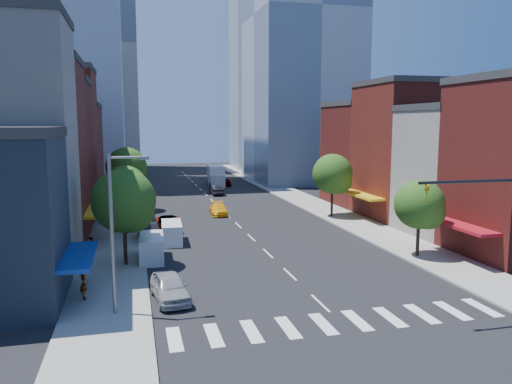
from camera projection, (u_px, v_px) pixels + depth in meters
ground at (320, 303)px, 30.16m from camera, size 220.00×220.00×0.00m
sidewalk_left at (120, 205)px, 65.61m from camera, size 5.00×120.00×0.15m
sidewalk_right at (300, 199)px, 71.59m from camera, size 5.00×120.00×0.15m
crosswalk at (340, 322)px, 27.27m from camera, size 19.00×3.00×0.01m
bldg_left_2 at (12, 155)px, 43.75m from camera, size 12.00×9.00×16.00m
bldg_left_3 at (31, 155)px, 51.99m from camera, size 12.00×8.00×15.00m
bldg_left_4 at (44, 143)px, 60.03m from camera, size 12.00×9.00×17.00m
bldg_left_5 at (57, 154)px, 69.43m from camera, size 12.00×10.00×13.00m
bldg_right_1 at (467, 173)px, 48.78m from camera, size 12.00×8.00×12.00m
bldg_right_2 at (417, 152)px, 57.22m from camera, size 12.00×10.00×15.00m
bldg_right_3 at (375, 156)px, 66.97m from camera, size 12.00×10.00×13.00m
tower_ne at (302, 17)px, 90.44m from camera, size 18.00×20.00×60.00m
tower_far_w at (96, 47)px, 113.36m from camera, size 18.00×18.00×56.00m
streetlight at (115, 224)px, 27.57m from camera, size 2.25×0.25×9.00m
tree_left_near at (126, 203)px, 37.28m from camera, size 4.80×4.80×7.30m
tree_left_mid at (127, 189)px, 47.90m from camera, size 4.20×4.20×6.65m
tree_left_far at (128, 169)px, 61.27m from camera, size 5.00×5.00×7.75m
tree_right_near at (421, 206)px, 39.99m from camera, size 4.00×4.00×6.20m
tree_right_far at (334, 175)px, 57.20m from camera, size 4.60×4.60×7.20m
parked_car_front at (170, 287)px, 30.59m from camera, size 2.49×5.03×1.65m
parked_car_second at (149, 233)px, 45.91m from camera, size 2.16×4.97×1.59m
parked_car_third at (168, 224)px, 50.32m from camera, size 2.78×5.46×1.48m
parked_car_rear at (147, 221)px, 51.76m from camera, size 2.18×4.99×1.43m
cargo_van_near at (152, 248)px, 39.53m from camera, size 2.06×4.71×1.98m
cargo_van_far at (172, 233)px, 45.24m from camera, size 1.98×4.49×1.88m
taxi at (218, 209)px, 59.33m from camera, size 2.22×4.77×1.35m
traffic_car_oncoming at (216, 190)px, 75.99m from camera, size 1.70×4.65×1.52m
traffic_car_far at (226, 182)px, 86.90m from camera, size 1.75×3.87×1.29m
box_truck at (216, 176)px, 86.61m from camera, size 3.33×8.91×3.51m
pedestrian_near at (84, 284)px, 30.32m from camera, size 0.55×0.76×1.92m
pedestrian_far at (91, 247)px, 40.08m from camera, size 0.68×0.83×1.60m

